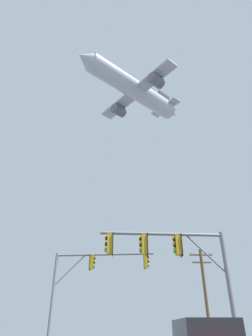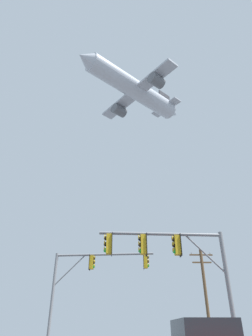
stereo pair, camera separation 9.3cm
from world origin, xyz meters
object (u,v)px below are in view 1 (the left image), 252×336
object	(u,v)px
signal_pole_far	(89,275)
signal_pole_near	(174,257)
utility_pole	(205,293)
airplane	(134,89)

from	to	relation	value
signal_pole_far	signal_pole_near	bearing A→B (deg)	-58.97
signal_pole_far	utility_pole	distance (m)	12.18
signal_pole_far	airplane	xyz separation A→B (m)	(4.74, 20.84, 37.59)
utility_pole	signal_pole_near	bearing A→B (deg)	-110.51
airplane	signal_pole_near	bearing A→B (deg)	-90.53
signal_pole_near	signal_pole_far	world-z (taller)	signal_pole_far
signal_pole_far	utility_pole	size ratio (longest dim) A/B	0.84
signal_pole_near	utility_pole	size ratio (longest dim) A/B	0.72
utility_pole	airplane	xyz separation A→B (m)	(-5.17, 13.76, 37.90)
utility_pole	airplane	world-z (taller)	airplane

